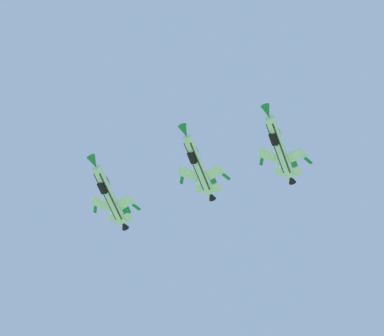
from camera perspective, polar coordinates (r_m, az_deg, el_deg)
name	(u,v)px	position (r m, az deg, el deg)	size (l,w,h in m)	color
fighter_jet_lead	(279,146)	(142.39, 6.09, 1.56)	(9.85, 15.01, 5.54)	silver
fighter_jet_left_wing	(198,164)	(146.00, 0.42, 0.30)	(10.08, 15.01, 5.22)	silver
fighter_jet_right_wing	(109,194)	(147.26, -5.79, -1.79)	(10.06, 15.01, 5.24)	silver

